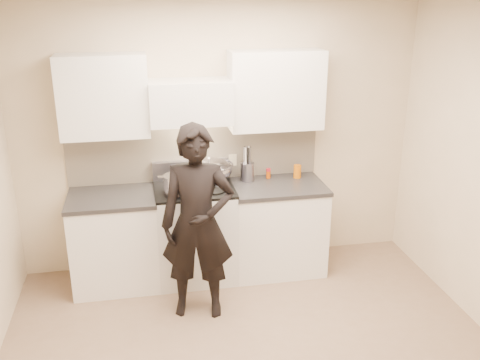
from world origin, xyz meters
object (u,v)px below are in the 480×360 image
(counter_right, at_px, (277,226))
(utensil_crock, at_px, (247,170))
(wok, at_px, (212,169))
(stove, at_px, (196,232))
(person, at_px, (198,223))

(counter_right, height_order, utensil_crock, utensil_crock)
(counter_right, xyz_separation_m, wok, (-0.63, 0.14, 0.61))
(wok, relative_size, utensil_crock, 1.44)
(counter_right, bearing_deg, utensil_crock, 150.05)
(stove, distance_m, utensil_crock, 0.80)
(stove, distance_m, person, 0.76)
(wok, distance_m, utensil_crock, 0.36)
(counter_right, height_order, wok, wok)
(counter_right, xyz_separation_m, person, (-0.87, -0.65, 0.40))
(utensil_crock, relative_size, person, 0.20)
(stove, height_order, utensil_crock, utensil_crock)
(wok, height_order, person, person)
(stove, bearing_deg, person, -93.80)
(wok, bearing_deg, counter_right, -12.67)
(wok, bearing_deg, stove, -144.62)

